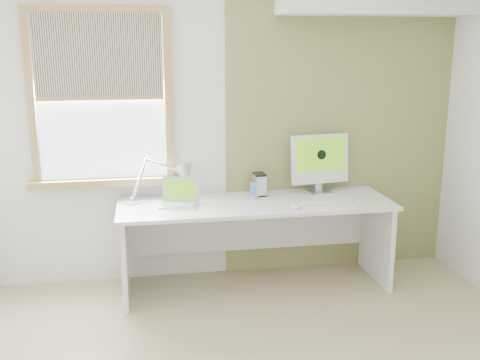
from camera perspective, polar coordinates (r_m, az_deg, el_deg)
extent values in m
cube|color=white|center=(4.71, -1.50, 5.57)|extent=(4.00, 0.02, 2.60)
cube|color=white|center=(1.45, 20.26, -14.50)|extent=(4.00, 0.02, 2.60)
cube|color=olive|center=(4.93, 10.16, 5.73)|extent=(2.00, 0.02, 2.60)
cube|color=#A68047|center=(4.67, -20.54, 7.73)|extent=(0.06, 0.06, 1.42)
cube|color=#A68047|center=(4.59, -7.32, 8.40)|extent=(0.06, 0.06, 1.42)
cube|color=#A68047|center=(4.59, -14.49, 16.59)|extent=(1.00, 0.06, 0.06)
cube|color=#A68047|center=(4.69, -13.53, -0.19)|extent=(1.20, 0.14, 0.06)
cube|color=#D1E2F9|center=(4.62, -13.97, 8.14)|extent=(1.00, 0.01, 1.30)
cube|color=beige|center=(4.56, -14.25, 12.15)|extent=(0.98, 0.02, 0.65)
cube|color=#A68047|center=(4.58, -14.01, 8.09)|extent=(0.98, 0.03, 0.03)
cube|color=white|center=(4.50, 1.63, -2.45)|extent=(2.20, 0.70, 0.03)
cube|color=white|center=(4.53, -11.64, -7.48)|extent=(0.04, 0.64, 0.70)
cube|color=white|center=(4.92, 13.74, -5.88)|extent=(0.04, 0.64, 0.70)
cube|color=white|center=(4.87, 0.85, -4.42)|extent=(2.08, 0.02, 0.48)
cylinder|color=#BBBEC0|center=(4.56, -10.89, -2.12)|extent=(0.18, 0.18, 0.02)
sphere|color=#BBBEC0|center=(4.56, -10.90, -1.93)|extent=(0.05, 0.05, 0.04)
cylinder|color=#BBBEC0|center=(4.53, -10.21, 0.03)|extent=(0.15, 0.05, 0.32)
sphere|color=#BBBEC0|center=(4.51, -9.51, 2.01)|extent=(0.05, 0.05, 0.04)
cylinder|color=#BBBEC0|center=(4.53, -7.70, 1.48)|extent=(0.29, 0.04, 0.12)
sphere|color=#BBBEC0|center=(4.56, -5.91, 0.94)|extent=(0.04, 0.04, 0.04)
cone|color=#BBBEC0|center=(4.57, -5.58, 0.65)|extent=(0.25, 0.26, 0.19)
cube|color=#BBBEC0|center=(4.41, -6.25, -2.54)|extent=(0.34, 0.27, 0.02)
cube|color=#B2B5B7|center=(4.41, -6.25, -2.43)|extent=(0.27, 0.18, 0.00)
cube|color=#BBBEC0|center=(4.48, -6.05, -0.91)|extent=(0.30, 0.13, 0.19)
cube|color=#4E8B12|center=(4.48, -6.07, -0.93)|extent=(0.26, 0.11, 0.16)
cylinder|color=#BBBEC0|center=(4.58, 1.40, -1.83)|extent=(0.08, 0.08, 0.02)
cube|color=#BBBEC0|center=(4.56, 1.40, -0.99)|extent=(0.06, 0.01, 0.12)
cube|color=#194C99|center=(4.55, 1.42, -1.01)|extent=(0.05, 0.01, 0.09)
cube|color=#BBBEC0|center=(4.68, 1.99, -0.45)|extent=(0.09, 0.15, 0.19)
cube|color=black|center=(4.66, 2.00, 0.59)|extent=(0.10, 0.15, 0.01)
cube|color=black|center=(4.70, 1.98, -1.46)|extent=(0.10, 0.15, 0.01)
cube|color=#BBBEC0|center=(4.83, 8.14, -1.19)|extent=(0.21, 0.19, 0.01)
cube|color=#BBBEC0|center=(4.83, 8.01, -0.11)|extent=(0.06, 0.03, 0.17)
cube|color=white|center=(4.78, 8.14, 2.15)|extent=(0.51, 0.16, 0.42)
cube|color=#4E8B12|center=(4.75, 8.31, 2.57)|extent=(0.44, 0.09, 0.28)
cylinder|color=black|center=(4.75, 8.33, 2.57)|extent=(0.08, 0.02, 0.08)
cube|color=white|center=(4.49, 9.01, -2.35)|extent=(0.45, 0.17, 0.02)
cube|color=white|center=(4.48, 9.02, -2.24)|extent=(0.41, 0.14, 0.00)
ellipsoid|color=white|center=(4.34, 5.68, -2.69)|extent=(0.09, 0.12, 0.03)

